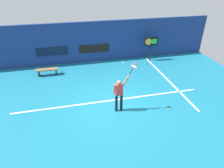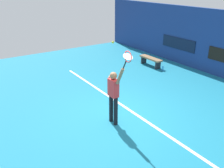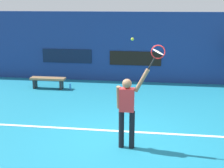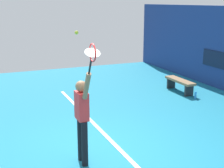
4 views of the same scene
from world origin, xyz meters
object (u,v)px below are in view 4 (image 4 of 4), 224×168
at_px(court_bench, 180,83).
at_px(tennis_player, 82,115).
at_px(tennis_ball, 77,33).
at_px(water_bottle, 195,95).
at_px(tennis_racket, 92,54).

bearing_deg(court_bench, tennis_player, -52.90).
xyz_separation_m(tennis_player, court_bench, (-3.59, 4.75, -0.67)).
height_order(tennis_ball, water_bottle, tennis_ball).
distance_m(tennis_ball, water_bottle, 6.12).
xyz_separation_m(tennis_ball, water_bottle, (-2.79, 4.85, -2.48)).
bearing_deg(tennis_racket, tennis_player, 179.62).
bearing_deg(tennis_ball, tennis_racket, 10.08).
height_order(tennis_player, tennis_ball, tennis_ball).
bearing_deg(tennis_player, tennis_ball, -43.84).
bearing_deg(water_bottle, tennis_ball, -60.11).
distance_m(tennis_ball, court_bench, 6.51).
bearing_deg(court_bench, tennis_racket, -48.28).
xyz_separation_m(tennis_racket, court_bench, (-4.24, 4.76, -1.95)).
distance_m(tennis_racket, water_bottle, 6.20).
bearing_deg(court_bench, tennis_ball, -52.68).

